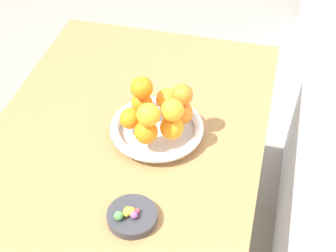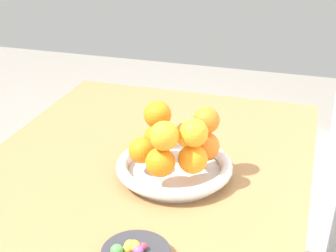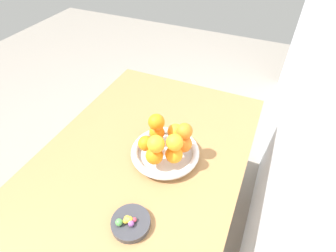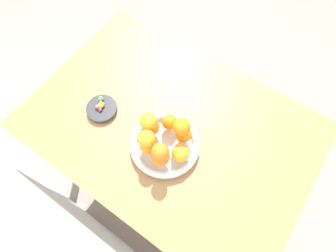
# 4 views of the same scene
# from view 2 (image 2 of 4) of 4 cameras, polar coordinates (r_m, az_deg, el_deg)

# --- Properties ---
(dining_table) EXTENTS (1.10, 0.76, 0.74)m
(dining_table) POSITION_cam_2_polar(r_m,az_deg,el_deg) (1.20, -3.74, -9.48)
(dining_table) COLOR #9E7042
(dining_table) RESTS_ON ground_plane
(fruit_bowl) EXTENTS (0.26, 0.26, 0.04)m
(fruit_bowl) POSITION_cam_2_polar(r_m,az_deg,el_deg) (1.15, 0.71, -4.67)
(fruit_bowl) COLOR silver
(fruit_bowl) RESTS_ON dining_table
(orange_0) EXTENTS (0.07, 0.07, 0.07)m
(orange_0) POSITION_cam_2_polar(r_m,az_deg,el_deg) (1.13, 4.08, -2.26)
(orange_0) COLOR orange
(orange_0) RESTS_ON fruit_bowl
(orange_1) EXTENTS (0.06, 0.06, 0.06)m
(orange_1) POSITION_cam_2_polar(r_m,az_deg,el_deg) (1.18, 2.22, -0.97)
(orange_1) COLOR orange
(orange_1) RESTS_ON fruit_bowl
(orange_2) EXTENTS (0.06, 0.06, 0.06)m
(orange_2) POSITION_cam_2_polar(r_m,az_deg,el_deg) (1.17, -1.21, -1.26)
(orange_2) COLOR orange
(orange_2) RESTS_ON fruit_bowl
(orange_3) EXTENTS (0.06, 0.06, 0.06)m
(orange_3) POSITION_cam_2_polar(r_m,az_deg,el_deg) (1.12, -2.93, -2.70)
(orange_3) COLOR orange
(orange_3) RESTS_ON fruit_bowl
(orange_4) EXTENTS (0.06, 0.06, 0.06)m
(orange_4) POSITION_cam_2_polar(r_m,az_deg,el_deg) (1.07, -0.86, -4.04)
(orange_4) COLOR orange
(orange_4) RESTS_ON fruit_bowl
(orange_5) EXTENTS (0.06, 0.06, 0.06)m
(orange_5) POSITION_cam_2_polar(r_m,az_deg,el_deg) (1.08, 2.71, -3.77)
(orange_5) COLOR orange
(orange_5) RESTS_ON fruit_bowl
(orange_6) EXTENTS (0.06, 0.06, 0.06)m
(orange_6) POSITION_cam_2_polar(r_m,az_deg,el_deg) (1.04, -0.44, -1.09)
(orange_6) COLOR orange
(orange_6) RESTS_ON orange_4
(orange_7) EXTENTS (0.06, 0.06, 0.06)m
(orange_7) POSITION_cam_2_polar(r_m,az_deg,el_deg) (1.05, 2.94, -0.67)
(orange_7) COLOR orange
(orange_7) RESTS_ON orange_5
(orange_8) EXTENTS (0.06, 0.06, 0.06)m
(orange_8) POSITION_cam_2_polar(r_m,az_deg,el_deg) (1.10, 4.28, 0.65)
(orange_8) COLOR orange
(orange_8) RESTS_ON orange_0
(orange_9) EXTENTS (0.06, 0.06, 0.06)m
(orange_9) POSITION_cam_2_polar(r_m,az_deg,el_deg) (1.14, -1.18, 1.29)
(orange_9) COLOR orange
(orange_9) RESTS_ON orange_2
(candy_ball_0) EXTENTS (0.02, 0.02, 0.02)m
(candy_ball_0) POSITION_cam_2_polar(r_m,az_deg,el_deg) (0.89, -3.32, -13.64)
(candy_ball_0) COLOR #8C4C99
(candy_ball_0) RESTS_ON candy_dish
(candy_ball_1) EXTENTS (0.02, 0.02, 0.02)m
(candy_ball_1) POSITION_cam_2_polar(r_m,az_deg,el_deg) (0.90, -4.49, -13.40)
(candy_ball_1) COLOR gold
(candy_ball_1) RESTS_ON candy_dish
(candy_ball_2) EXTENTS (0.02, 0.02, 0.02)m
(candy_ball_2) POSITION_cam_2_polar(r_m,az_deg,el_deg) (0.90, -4.24, -13.07)
(candy_ball_2) COLOR gold
(candy_ball_2) RESTS_ON candy_dish
(candy_ball_3) EXTENTS (0.02, 0.02, 0.02)m
(candy_ball_3) POSITION_cam_2_polar(r_m,az_deg,el_deg) (0.90, -3.77, -13.14)
(candy_ball_3) COLOR gold
(candy_ball_3) RESTS_ON candy_dish
(candy_ball_4) EXTENTS (0.01, 0.01, 0.01)m
(candy_ball_4) POSITION_cam_2_polar(r_m,az_deg,el_deg) (0.90, -3.55, -13.40)
(candy_ball_4) COLOR #8C4C99
(candy_ball_4) RESTS_ON candy_dish
(candy_ball_5) EXTENTS (0.01, 0.01, 0.01)m
(candy_ball_5) POSITION_cam_2_polar(r_m,az_deg,el_deg) (0.91, -2.81, -13.19)
(candy_ball_5) COLOR #C6384C
(candy_ball_5) RESTS_ON candy_dish
(candy_ball_6) EXTENTS (0.02, 0.02, 0.02)m
(candy_ball_6) POSITION_cam_2_polar(r_m,az_deg,el_deg) (0.89, -5.69, -13.56)
(candy_ball_6) COLOR #4C9947
(candy_ball_6) RESTS_ON candy_dish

